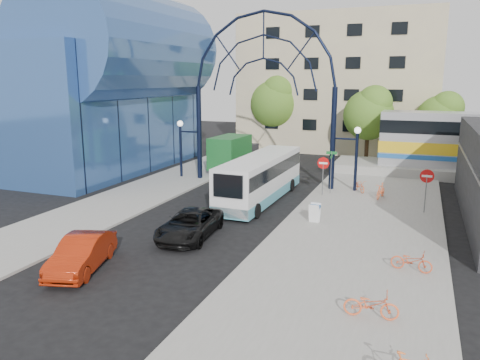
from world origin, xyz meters
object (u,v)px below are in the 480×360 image
at_px(tree_north_a, 370,112).
at_px(bike_near_a, 359,186).
at_px(street_name_sign, 331,163).
at_px(city_bus, 261,178).
at_px(stop_sign, 323,167).
at_px(tree_north_c, 442,116).
at_px(bike_near_b, 381,191).
at_px(tree_north_b, 276,101).
at_px(bike_far_a, 411,261).
at_px(green_truck, 234,153).
at_px(black_suv, 190,224).
at_px(sandwich_board, 315,211).
at_px(red_sedan, 82,253).
at_px(gateway_arch, 263,63).
at_px(do_not_enter_sign, 427,180).
at_px(bike_far_c, 371,305).

relative_size(tree_north_a, bike_near_a, 4.62).
distance_m(street_name_sign, city_bus, 4.88).
relative_size(stop_sign, tree_north_c, 0.38).
bearing_deg(bike_near_b, stop_sign, -161.24).
bearing_deg(street_name_sign, tree_north_b, 117.65).
bearing_deg(bike_far_a, green_truck, 47.33).
relative_size(black_suv, bike_near_b, 2.94).
bearing_deg(tree_north_b, bike_near_b, -54.89).
height_order(green_truck, black_suv, green_truck).
distance_m(sandwich_board, bike_near_a, 7.91).
height_order(tree_north_b, red_sedan, tree_north_b).
xyz_separation_m(gateway_arch, do_not_enter_sign, (11.00, -4.00, -6.58)).
xyz_separation_m(do_not_enter_sign, red_sedan, (-12.80, -13.35, -1.29)).
bearing_deg(bike_far_a, gateway_arch, 46.20).
bearing_deg(do_not_enter_sign, street_name_sign, 155.84).
distance_m(city_bus, bike_far_c, 15.36).
bearing_deg(bike_far_c, red_sedan, 85.39).
xyz_separation_m(gateway_arch, bike_far_c, (9.44, -17.39, -7.99)).
xyz_separation_m(green_truck, bike_near_a, (10.75, -4.24, -0.96)).
height_order(green_truck, bike_near_b, green_truck).
distance_m(do_not_enter_sign, bike_far_a, 9.13).
distance_m(city_bus, black_suv, 8.03).
relative_size(tree_north_b, tree_north_c, 1.23).
xyz_separation_m(bike_near_b, bike_far_c, (1.03, -15.83, -0.03)).
bearing_deg(red_sedan, black_suv, 49.92).
bearing_deg(bike_near_b, tree_north_c, 88.30).
relative_size(black_suv, bike_far_c, 2.76).
distance_m(gateway_arch, tree_north_c, 18.95).
distance_m(tree_north_b, tree_north_c, 16.15).
height_order(street_name_sign, bike_near_b, street_name_sign).
height_order(stop_sign, red_sedan, stop_sign).
distance_m(gateway_arch, stop_sign, 8.37).
height_order(tree_north_b, bike_near_b, tree_north_b).
relative_size(city_bus, bike_far_a, 6.54).
xyz_separation_m(green_truck, bike_near_b, (12.23, -5.57, -0.88)).
bearing_deg(bike_near_b, gateway_arch, -178.72).
height_order(green_truck, red_sedan, green_truck).
height_order(black_suv, red_sedan, red_sedan).
xyz_separation_m(gateway_arch, street_name_sign, (5.20, -1.40, -6.43)).
height_order(tree_north_c, red_sedan, tree_north_c).
distance_m(black_suv, bike_far_c, 10.35).
bearing_deg(bike_near_b, street_name_sign, -171.05).
relative_size(bike_near_a, bike_far_a, 0.96).
bearing_deg(gateway_arch, tree_north_a, 62.83).
distance_m(stop_sign, bike_near_b, 3.90).
height_order(tree_north_a, bike_far_a, tree_north_a).
height_order(black_suv, bike_far_c, black_suv).
distance_m(do_not_enter_sign, bike_near_a, 5.73).
bearing_deg(sandwich_board, bike_near_b, 66.48).
bearing_deg(sandwich_board, black_suv, -140.47).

